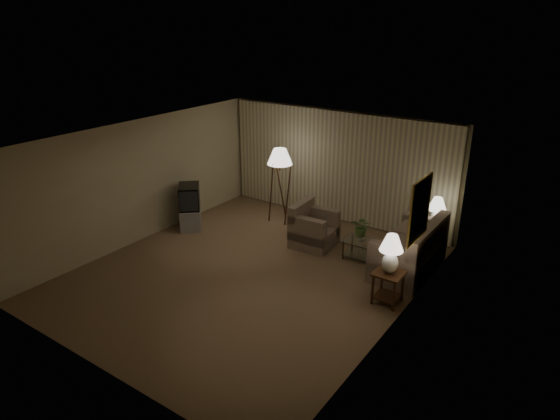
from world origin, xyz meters
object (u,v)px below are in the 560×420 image
(side_table_near, at_px, (388,282))
(vase, at_px, (361,237))
(armchair, at_px, (314,229))
(ottoman, at_px, (301,216))
(table_lamp_near, at_px, (391,251))
(table_lamp_far, at_px, (437,210))
(coffee_table, at_px, (367,249))
(crt_tv, at_px, (189,197))
(side_table_far, at_px, (434,236))
(floor_lamp, at_px, (280,184))
(sofa, at_px, (409,251))
(tv_cabinet, at_px, (191,218))

(side_table_near, relative_size, vase, 3.53)
(armchair, relative_size, ottoman, 1.60)
(table_lamp_near, bearing_deg, ottoman, 146.15)
(armchair, relative_size, side_table_near, 1.65)
(table_lamp_far, relative_size, coffee_table, 0.65)
(armchair, xyz_separation_m, crt_tv, (-2.93, -0.83, 0.40))
(side_table_far, distance_m, table_lamp_far, 0.60)
(side_table_far, bearing_deg, floor_lamp, -173.46)
(floor_lamp, height_order, ottoman, floor_lamp)
(sofa, height_order, table_lamp_near, table_lamp_near)
(side_table_near, xyz_separation_m, tv_cabinet, (-5.20, 0.44, -0.16))
(tv_cabinet, relative_size, floor_lamp, 0.48)
(side_table_near, xyz_separation_m, vase, (-1.14, 1.25, 0.09))
(side_table_near, relative_size, side_table_far, 1.00)
(table_lamp_near, bearing_deg, crt_tv, 175.11)
(armchair, distance_m, coffee_table, 1.29)
(floor_lamp, bearing_deg, side_table_near, -28.16)
(tv_cabinet, height_order, floor_lamp, floor_lamp)
(crt_tv, xyz_separation_m, floor_lamp, (1.53, 1.52, 0.18))
(table_lamp_near, height_order, ottoman, table_lamp_near)
(side_table_near, bearing_deg, armchair, 150.77)
(coffee_table, relative_size, vase, 6.01)
(side_table_far, bearing_deg, vase, -135.18)
(sofa, height_order, side_table_far, sofa)
(tv_cabinet, xyz_separation_m, vase, (4.06, 0.81, 0.25))
(side_table_far, distance_m, table_lamp_near, 2.46)
(sofa, distance_m, crt_tv, 5.14)
(table_lamp_far, bearing_deg, ottoman, -174.73)
(crt_tv, relative_size, ottoman, 1.29)
(tv_cabinet, bearing_deg, sofa, 58.15)
(armchair, bearing_deg, table_lamp_far, -67.24)
(floor_lamp, relative_size, vase, 10.81)
(coffee_table, bearing_deg, tv_cabinet, -169.17)
(sofa, distance_m, side_table_near, 1.36)
(tv_cabinet, distance_m, ottoman, 2.65)
(coffee_table, relative_size, tv_cabinet, 1.17)
(table_lamp_near, relative_size, tv_cabinet, 0.81)
(armchair, bearing_deg, side_table_far, -67.24)
(coffee_table, distance_m, floor_lamp, 2.85)
(coffee_table, bearing_deg, vase, 180.00)
(side_table_near, bearing_deg, side_table_far, 90.00)
(ottoman, bearing_deg, side_table_far, 5.27)
(sofa, height_order, tv_cabinet, sofa)
(armchair, height_order, table_lamp_far, table_lamp_far)
(side_table_near, bearing_deg, tv_cabinet, 175.11)
(sofa, xyz_separation_m, side_table_far, (0.15, 1.03, -0.03))
(crt_tv, distance_m, ottoman, 2.71)
(armchair, xyz_separation_m, vase, (1.13, -0.02, 0.12))
(table_lamp_near, distance_m, coffee_table, 1.76)
(table_lamp_far, relative_size, tv_cabinet, 0.76)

